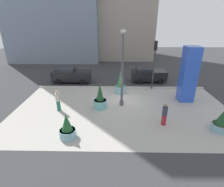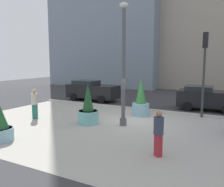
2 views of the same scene
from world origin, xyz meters
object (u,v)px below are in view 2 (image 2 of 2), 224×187
potted_plant_by_pillar (0,126)px  car_intersection (92,90)px  pedestrian_on_sidewalk (158,131)px  lamp_post (123,68)px  potted_plant_near_right (141,101)px  pedestrian_by_curb (35,102)px  potted_plant_mid_plaza (88,110)px  car_passing_lane (207,98)px  traffic_light_far_side (204,61)px

potted_plant_by_pillar → car_intersection: (-2.25, 10.69, 0.22)m
car_intersection → pedestrian_on_sidewalk: size_ratio=2.68×
lamp_post → potted_plant_by_pillar: 6.39m
potted_plant_near_right → pedestrian_by_curb: (-5.18, -3.77, 0.06)m
pedestrian_by_curb → potted_plant_mid_plaza: bearing=9.5°
lamp_post → pedestrian_by_curb: (-5.22, -1.15, -2.08)m
lamp_post → potted_plant_mid_plaza: bearing=-162.4°
potted_plant_mid_plaza → car_passing_lane: bearing=53.2°
potted_plant_mid_plaza → pedestrian_by_curb: size_ratio=1.25×
traffic_light_far_side → potted_plant_mid_plaza: bearing=-139.2°
potted_plant_mid_plaza → pedestrian_by_curb: potted_plant_mid_plaza is taller
car_passing_lane → pedestrian_by_curb: pedestrian_by_curb is taller
potted_plant_mid_plaza → traffic_light_far_side: traffic_light_far_side is taller
potted_plant_near_right → potted_plant_mid_plaza: (-1.79, -3.20, -0.14)m
potted_plant_mid_plaza → pedestrian_by_curb: 3.45m
potted_plant_near_right → lamp_post: bearing=-89.1°
potted_plant_mid_plaza → pedestrian_on_sidewalk: 5.39m
pedestrian_by_curb → pedestrian_on_sidewalk: bearing=-13.8°
traffic_light_far_side → car_intersection: 9.79m
car_intersection → lamp_post: bearing=-45.7°
car_intersection → car_passing_lane: 9.23m
lamp_post → pedestrian_on_sidewalk: 4.79m
potted_plant_by_pillar → potted_plant_mid_plaza: size_ratio=0.76×
pedestrian_on_sidewalk → lamp_post: bearing=132.7°
potted_plant_mid_plaza → pedestrian_on_sidewalk: potted_plant_mid_plaza is taller
car_intersection → car_passing_lane: bearing=2.6°
potted_plant_mid_plaza → pedestrian_by_curb: (-3.39, -0.57, 0.20)m
potted_plant_mid_plaza → lamp_post: bearing=17.6°
car_passing_lane → potted_plant_by_pillar: bearing=-122.1°
potted_plant_near_right → traffic_light_far_side: 4.44m
pedestrian_on_sidewalk → potted_plant_mid_plaza: bearing=151.5°
lamp_post → car_intersection: bearing=134.3°
potted_plant_by_pillar → pedestrian_on_sidewalk: 6.68m
traffic_light_far_side → pedestrian_by_curb: size_ratio=2.84×
car_intersection → pedestrian_on_sidewalk: car_intersection is taller
potted_plant_near_right → pedestrian_by_curb: 6.41m
car_intersection → pedestrian_on_sidewalk: (8.74, -9.12, 0.05)m
car_intersection → pedestrian_on_sidewalk: bearing=-46.2°
pedestrian_on_sidewalk → pedestrian_by_curb: pedestrian_by_curb is taller
potted_plant_mid_plaza → pedestrian_by_curb: bearing=-170.5°
potted_plant_by_pillar → traffic_light_far_side: traffic_light_far_side is taller
potted_plant_near_right → potted_plant_by_pillar: bearing=-115.7°
potted_plant_mid_plaza → pedestrian_on_sidewalk: size_ratio=1.32×
pedestrian_on_sidewalk → pedestrian_by_curb: bearing=166.2°
car_passing_lane → pedestrian_by_curb: (-8.61, -7.54, 0.13)m
traffic_light_far_side → car_passing_lane: 3.53m
potted_plant_mid_plaza → traffic_light_far_side: size_ratio=0.44×
lamp_post → car_passing_lane: (3.39, 6.39, -2.21)m
potted_plant_by_pillar → potted_plant_mid_plaza: (1.75, 4.14, 0.13)m
potted_plant_near_right → car_passing_lane: 5.10m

